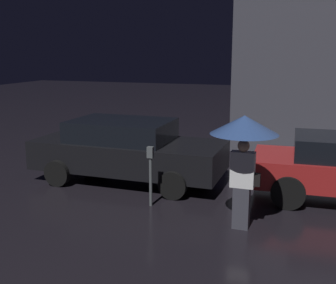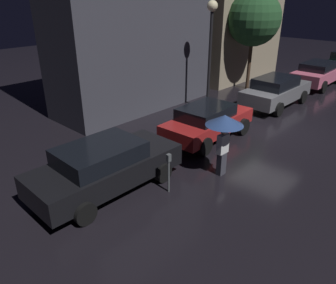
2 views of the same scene
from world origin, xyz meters
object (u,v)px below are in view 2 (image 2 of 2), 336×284
(parked_car_grey, at_px, (276,91))
(parked_car_pink, at_px, (319,73))
(street_lamp_near, at_px, (211,32))
(pedestrian_with_umbrella, at_px, (224,126))
(parked_car_black, at_px, (105,166))
(parked_car_red, at_px, (207,121))
(parking_meter, at_px, (169,169))

(parked_car_grey, height_order, parked_car_pink, parked_car_grey)
(street_lamp_near, bearing_deg, parked_car_grey, -38.91)
(parked_car_grey, bearing_deg, pedestrian_with_umbrella, -164.62)
(parked_car_black, xyz_separation_m, parked_car_red, (4.95, 0.09, -0.03))
(parked_car_grey, xyz_separation_m, parking_meter, (-9.43, -1.49, -0.03))
(parked_car_red, xyz_separation_m, pedestrian_with_umbrella, (-1.95, -2.04, 0.91))
(parked_car_black, distance_m, parking_meter, 1.82)
(parked_car_red, bearing_deg, parked_car_black, 179.03)
(parked_car_red, bearing_deg, pedestrian_with_umbrella, -135.86)
(parked_car_pink, distance_m, parking_meter, 14.94)
(parked_car_pink, bearing_deg, parked_car_red, 179.07)
(pedestrian_with_umbrella, xyz_separation_m, parking_meter, (-1.87, 0.52, -0.89))
(parking_meter, bearing_deg, parked_car_black, 128.22)
(pedestrian_with_umbrella, bearing_deg, parked_car_black, 148.55)
(street_lamp_near, bearing_deg, parked_car_pink, -15.45)
(parked_car_grey, relative_size, parked_car_pink, 0.94)
(parked_car_red, relative_size, parking_meter, 3.43)
(parked_car_pink, bearing_deg, parked_car_grey, 178.89)
(parked_car_red, relative_size, pedestrian_with_umbrella, 2.08)
(street_lamp_near, bearing_deg, parked_car_black, -163.97)
(parked_car_grey, relative_size, pedestrian_with_umbrella, 2.21)
(parked_car_red, height_order, street_lamp_near, street_lamp_near)
(parked_car_black, height_order, parked_car_pink, parked_car_pink)
(pedestrian_with_umbrella, bearing_deg, parked_car_pink, 10.03)
(parked_car_black, relative_size, parked_car_pink, 0.96)
(parked_car_grey, relative_size, parking_meter, 3.64)
(parked_car_black, distance_m, parked_car_pink, 16.00)
(parked_car_red, distance_m, street_lamp_near, 4.62)
(pedestrian_with_umbrella, bearing_deg, parking_meter, 166.14)
(parked_car_red, distance_m, parked_car_grey, 5.60)
(parked_car_pink, height_order, pedestrian_with_umbrella, pedestrian_with_umbrella)
(parked_car_grey, xyz_separation_m, pedestrian_with_umbrella, (-7.56, -2.01, 0.85))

